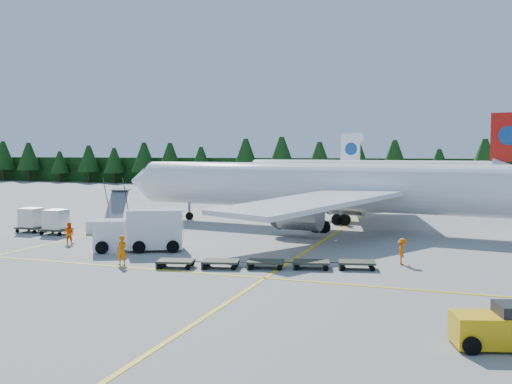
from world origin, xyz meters
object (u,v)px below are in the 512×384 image
(baggage_tug, at_px, (496,327))
(service_truck, at_px, (140,230))
(airliner_navy, at_px, (308,187))
(airliner_red, at_px, (359,175))
(airstairs, at_px, (113,223))

(baggage_tug, bearing_deg, service_truck, 132.79)
(airliner_navy, relative_size, airliner_red, 1.03)
(airliner_red, relative_size, baggage_tug, 13.38)
(airstairs, xyz_separation_m, baggage_tug, (31.03, -21.69, -0.05))
(airstairs, height_order, service_truck, airstairs)
(airstairs, xyz_separation_m, service_truck, (7.57, -7.86, 0.70))
(airliner_navy, relative_size, airstairs, 7.02)
(airliner_navy, height_order, airstairs, airliner_navy)
(airliner_red, height_order, airstairs, airliner_red)
(airliner_navy, xyz_separation_m, baggage_tug, (15.15, -30.80, -3.14))
(airliner_navy, height_order, service_truck, airliner_navy)
(airliner_red, bearing_deg, baggage_tug, -68.81)
(airliner_navy, bearing_deg, service_truck, -108.88)
(airliner_navy, bearing_deg, airstairs, -142.95)
(airliner_red, distance_m, service_truck, 51.82)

